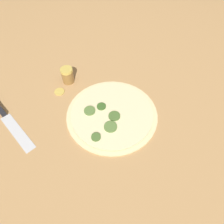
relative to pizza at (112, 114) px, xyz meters
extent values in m
plane|color=tan|center=(0.00, 0.00, -0.01)|extent=(3.00, 3.00, 0.00)
cylinder|color=beige|center=(0.00, 0.00, 0.00)|extent=(0.37, 0.37, 0.01)
cylinder|color=beige|center=(0.00, 0.00, 0.00)|extent=(0.34, 0.34, 0.00)
cylinder|color=#567538|center=(0.04, -0.06, 0.01)|extent=(0.05, 0.05, 0.01)
cylinder|color=#47662D|center=(0.02, -0.13, 0.01)|extent=(0.04, 0.04, 0.01)
cylinder|color=#47662D|center=(0.02, -0.01, 0.01)|extent=(0.05, 0.05, 0.01)
cylinder|color=#385B23|center=(-0.05, 0.00, 0.01)|extent=(0.04, 0.04, 0.01)
cylinder|color=#567538|center=(-0.08, -0.04, 0.01)|extent=(0.05, 0.05, 0.01)
cube|color=silver|center=(-0.25, -0.28, -0.01)|extent=(0.21, 0.08, 0.00)
cylinder|color=olive|center=(-0.28, 0.04, 0.02)|extent=(0.05, 0.05, 0.06)
cylinder|color=gold|center=(-0.28, 0.04, 0.06)|extent=(0.05, 0.05, 0.01)
cylinder|color=gold|center=(-0.26, -0.03, 0.00)|extent=(0.04, 0.04, 0.01)
camera|label=1|loc=(0.30, -0.43, 0.72)|focal=35.00mm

